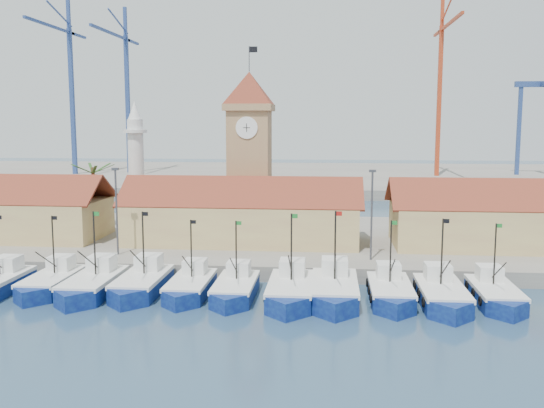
# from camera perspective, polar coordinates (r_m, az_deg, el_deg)

# --- Properties ---
(ground) EXTENTS (400.00, 400.00, 0.00)m
(ground) POSITION_cam_1_polar(r_m,az_deg,el_deg) (51.14, -5.92, -9.55)
(ground) COLOR navy
(ground) RESTS_ON ground
(quay) EXTENTS (140.00, 32.00, 1.50)m
(quay) POSITION_cam_1_polar(r_m,az_deg,el_deg) (73.94, -2.28, -3.52)
(quay) COLOR gray
(quay) RESTS_ON ground
(terminal) EXTENTS (240.00, 80.00, 2.00)m
(terminal) POSITION_cam_1_polar(r_m,az_deg,el_deg) (158.80, 1.86, 2.59)
(terminal) COLOR gray
(terminal) RESTS_ON ground
(boat_1) EXTENTS (3.47, 9.50, 7.19)m
(boat_1) POSITION_cam_1_polar(r_m,az_deg,el_deg) (58.29, -20.11, -7.07)
(boat_1) COLOR #0B1157
(boat_1) RESTS_ON ground
(boat_2) EXTENTS (3.74, 10.25, 7.75)m
(boat_2) POSITION_cam_1_polar(r_m,az_deg,el_deg) (56.09, -16.58, -7.43)
(boat_2) COLOR #0B1157
(boat_2) RESTS_ON ground
(boat_3) EXTENTS (3.70, 10.14, 7.67)m
(boat_3) POSITION_cam_1_polar(r_m,az_deg,el_deg) (55.45, -12.21, -7.47)
(boat_3) COLOR #0B1157
(boat_3) RESTS_ON ground
(boat_4) EXTENTS (3.38, 9.27, 7.01)m
(boat_4) POSITION_cam_1_polar(r_m,az_deg,el_deg) (54.10, -7.76, -7.82)
(boat_4) COLOR #0B1157
(boat_4) RESTS_ON ground
(boat_5) EXTENTS (3.40, 9.31, 7.05)m
(boat_5) POSITION_cam_1_polar(r_m,az_deg,el_deg) (52.96, -3.51, -8.10)
(boat_5) COLOR #0B1157
(boat_5) RESTS_ON ground
(boat_6) EXTENTS (3.80, 10.40, 7.87)m
(boat_6) POSITION_cam_1_polar(r_m,az_deg,el_deg) (51.89, 1.75, -8.32)
(boat_6) COLOR #0B1157
(boat_6) RESTS_ON ground
(boat_7) EXTENTS (3.90, 10.69, 8.09)m
(boat_7) POSITION_cam_1_polar(r_m,az_deg,el_deg) (52.20, 5.91, -8.24)
(boat_7) COLOR #0B1157
(boat_7) RESTS_ON ground
(boat_8) EXTENTS (3.51, 9.61, 7.27)m
(boat_8) POSITION_cam_1_polar(r_m,az_deg,el_deg) (52.78, 11.10, -8.26)
(boat_8) COLOR #0B1157
(boat_8) RESTS_ON ground
(boat_9) EXTENTS (3.67, 10.06, 7.61)m
(boat_9) POSITION_cam_1_polar(r_m,az_deg,el_deg) (52.70, 15.74, -8.39)
(boat_9) COLOR #0B1157
(boat_9) RESTS_ON ground
(boat_10) EXTENTS (3.44, 9.42, 7.13)m
(boat_10) POSITION_cam_1_polar(r_m,az_deg,el_deg) (54.45, 20.30, -8.12)
(boat_10) COLOR #0B1157
(boat_10) RESTS_ON ground
(hall_center) EXTENTS (27.04, 10.13, 7.61)m
(hall_center) POSITION_cam_1_polar(r_m,az_deg,el_deg) (69.46, -2.74, -1.54)
(hall_center) COLOR tan
(hall_center) RESTS_ON quay
(hall_right) EXTENTS (31.20, 10.13, 7.61)m
(hall_right) POSITION_cam_1_polar(r_m,az_deg,el_deg) (72.28, 23.27, -1.80)
(hall_right) COLOR tan
(hall_right) RESTS_ON quay
(clock_tower) EXTENTS (5.80, 5.80, 22.70)m
(clock_tower) POSITION_cam_1_polar(r_m,az_deg,el_deg) (74.57, -2.12, 5.26)
(clock_tower) COLOR #9F7F52
(clock_tower) RESTS_ON quay
(minaret) EXTENTS (3.00, 3.00, 16.30)m
(minaret) POSITION_cam_1_polar(r_m,az_deg,el_deg) (79.98, -12.66, 3.64)
(minaret) COLOR silver
(minaret) RESTS_ON quay
(palm_tree) EXTENTS (5.60, 5.03, 8.39)m
(palm_tree) POSITION_cam_1_polar(r_m,az_deg,el_deg) (80.13, -16.43, 1.02)
(palm_tree) COLOR brown
(palm_tree) RESTS_ON quay
(lamp_posts) EXTENTS (80.70, 0.25, 9.03)m
(lamp_posts) POSITION_cam_1_polar(r_m,az_deg,el_deg) (61.19, -3.35, -0.45)
(lamp_posts) COLOR #3F3F44
(lamp_posts) RESTS_ON quay
(crane_blue_far) EXTENTS (1.00, 32.67, 43.40)m
(crane_blue_far) POSITION_cam_1_polar(r_m,az_deg,el_deg) (162.49, -18.58, 11.17)
(crane_blue_far) COLOR navy
(crane_blue_far) RESTS_ON terminal
(crane_blue_near) EXTENTS (1.00, 33.42, 42.40)m
(crane_blue_near) POSITION_cam_1_polar(r_m,az_deg,el_deg) (163.42, -13.66, 11.16)
(crane_blue_near) COLOR navy
(crane_blue_near) RESTS_ON terminal
(crane_red_right) EXTENTS (1.00, 33.44, 43.19)m
(crane_red_right) POSITION_cam_1_polar(r_m,az_deg,el_deg) (154.08, 15.63, 11.48)
(crane_red_right) COLOR #B33A1B
(crane_red_right) RESTS_ON terminal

